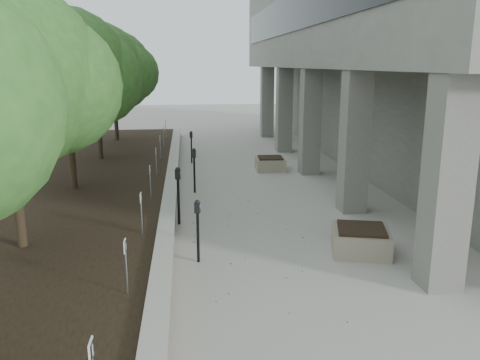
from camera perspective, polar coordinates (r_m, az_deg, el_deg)
ground at (r=8.39m, az=3.61°, el=-16.27°), size 90.00×90.00×0.00m
retaining_wall at (r=16.65m, az=-7.95°, el=-0.30°), size 0.39×26.00×0.50m
planting_bed at (r=17.17m, az=-20.29°, el=-0.77°), size 7.00×26.00×0.40m
crabapple_tree_2 at (r=10.81m, az=-25.34°, el=6.65°), size 4.60×4.00×5.44m
crabapple_tree_3 at (r=15.61m, az=-19.50°, el=8.84°), size 4.60×4.00×5.44m
crabapple_tree_4 at (r=20.50m, az=-16.40°, el=9.96°), size 4.60×4.00×5.44m
crabapple_tree_5 at (r=25.44m, az=-14.48°, el=10.63°), size 4.60×4.00×5.44m
parking_sign_2 at (r=8.41m, az=-13.14°, el=-9.87°), size 0.04×0.22×0.96m
parking_sign_3 at (r=11.22m, az=-11.42°, el=-3.85°), size 0.04×0.22×0.96m
parking_sign_4 at (r=14.10m, az=-10.41°, el=-0.26°), size 0.04×0.22×0.96m
parking_sign_5 at (r=17.03m, az=-9.74°, el=2.10°), size 0.04×0.22×0.96m
parking_sign_6 at (r=19.98m, az=-9.27°, el=3.77°), size 0.04×0.22×0.96m
parking_sign_7 at (r=22.94m, az=-8.92°, el=5.01°), size 0.04×0.22×0.96m
parking_sign_8 at (r=25.91m, az=-8.65°, el=5.96°), size 0.04×0.22×0.96m
parking_meter_2 at (r=10.45m, az=-4.93°, el=-5.97°), size 0.16×0.13×1.39m
parking_meter_3 at (r=12.93m, az=-7.20°, el=-1.85°), size 0.17×0.14×1.55m
parking_meter_4 at (r=16.10m, az=-5.35°, el=1.11°), size 0.15×0.11×1.49m
parking_meter_5 at (r=21.00m, az=-5.69°, el=3.84°), size 0.16×0.13×1.39m
planter_front at (r=11.43m, az=13.91°, el=-6.77°), size 1.53×1.53×0.58m
planter_back at (r=19.63m, az=3.54°, el=1.94°), size 1.20×1.20×0.53m
berry_scatter at (r=12.92m, az=-0.65°, el=-5.31°), size 3.30×14.10×0.02m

